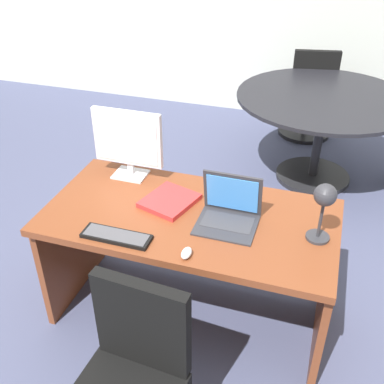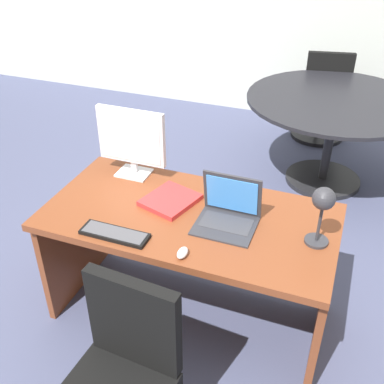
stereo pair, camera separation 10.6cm
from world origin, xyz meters
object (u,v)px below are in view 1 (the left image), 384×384
(meeting_table, at_px, (322,117))
(laptop, at_px, (230,207))
(desk_lamp, at_px, (324,202))
(book, at_px, (170,201))
(keyboard, at_px, (116,236))
(meeting_chair_far, at_px, (309,101))
(desk, at_px, (192,240))
(mouse, at_px, (186,253))
(monitor, at_px, (128,140))

(meeting_table, bearing_deg, laptop, -100.75)
(desk_lamp, xyz_separation_m, meeting_table, (-0.11, 1.94, -0.39))
(laptop, relative_size, book, 0.91)
(keyboard, xyz_separation_m, meeting_chair_far, (0.70, 3.09, -0.37))
(desk, relative_size, desk_lamp, 4.74)
(laptop, relative_size, mouse, 3.69)
(keyboard, height_order, meeting_table, meeting_table)
(desk, bearing_deg, keyboard, -129.29)
(laptop, relative_size, meeting_table, 0.21)
(laptop, distance_m, keyboard, 0.61)
(meeting_table, bearing_deg, mouse, -102.11)
(book, height_order, meeting_table, meeting_table)
(keyboard, xyz_separation_m, mouse, (0.38, -0.03, 0.01))
(book, bearing_deg, desk_lamp, -6.74)
(book, relative_size, meeting_table, 0.23)
(keyboard, relative_size, book, 1.04)
(monitor, distance_m, meeting_chair_far, 2.72)
(desk, distance_m, book, 0.27)
(keyboard, distance_m, book, 0.41)
(desk, distance_m, desk_lamp, 0.82)
(monitor, bearing_deg, meeting_chair_far, 70.53)
(monitor, xyz_separation_m, book, (0.34, -0.21, -0.23))
(desk, height_order, meeting_table, meeting_table)
(mouse, distance_m, book, 0.47)
(desk, height_order, book, book)
(desk, bearing_deg, meeting_chair_far, 81.59)
(monitor, bearing_deg, desk_lamp, -14.90)
(desk, bearing_deg, mouse, -76.38)
(monitor, relative_size, mouse, 5.01)
(keyboard, relative_size, meeting_table, 0.24)
(laptop, relative_size, desk_lamp, 0.94)
(laptop, xyz_separation_m, mouse, (-0.12, -0.36, -0.06))
(monitor, height_order, mouse, monitor)
(keyboard, relative_size, desk_lamp, 1.07)
(desk_lamp, relative_size, meeting_table, 0.23)
(desk, relative_size, laptop, 5.07)
(desk, relative_size, meeting_chair_far, 1.64)
(laptop, distance_m, desk_lamp, 0.50)
(meeting_chair_far, bearing_deg, meeting_table, -78.93)
(keyboard, height_order, desk_lamp, desk_lamp)
(monitor, relative_size, book, 1.24)
(desk, xyz_separation_m, desk_lamp, (0.68, -0.07, 0.45))
(meeting_table, bearing_deg, meeting_chair_far, 101.07)
(desk_lamp, height_order, meeting_chair_far, desk_lamp)
(mouse, distance_m, meeting_table, 2.30)
(mouse, height_order, book, mouse)
(monitor, xyz_separation_m, desk_lamp, (1.16, -0.31, -0.00))
(keyboard, bearing_deg, meeting_chair_far, 77.32)
(monitor, relative_size, meeting_chair_far, 0.44)
(laptop, height_order, book, laptop)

